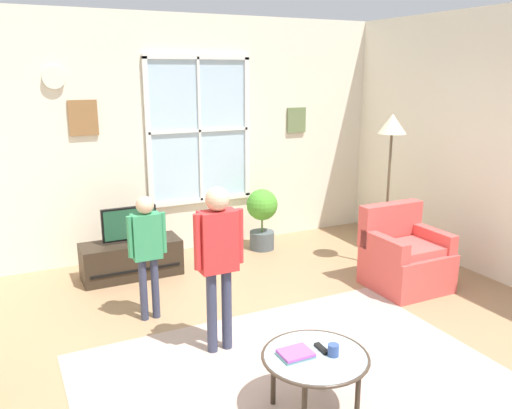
{
  "coord_description": "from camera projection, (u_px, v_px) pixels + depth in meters",
  "views": [
    {
      "loc": [
        -1.98,
        -3.25,
        2.27
      ],
      "look_at": [
        -0.09,
        0.58,
        1.18
      ],
      "focal_mm": 36.79,
      "sensor_mm": 36.0,
      "label": 1
    }
  ],
  "objects": [
    {
      "name": "area_rug",
      "position": [
        291.0,
        376.0,
        4.02
      ],
      "size": [
        3.16,
        2.21,
        0.01
      ],
      "primitive_type": "cube",
      "color": "tan",
      "rests_on": "ground_plane"
    },
    {
      "name": "floor_lamp",
      "position": [
        391.0,
        140.0,
        5.92
      ],
      "size": [
        0.32,
        0.32,
        1.81
      ],
      "color": "black",
      "rests_on": "ground_plane"
    },
    {
      "name": "book_stack",
      "position": [
        296.0,
        354.0,
        3.47
      ],
      "size": [
        0.22,
        0.17,
        0.04
      ],
      "color": "#6E9EAA",
      "rests_on": "coffee_table"
    },
    {
      "name": "coffee_table",
      "position": [
        315.0,
        359.0,
        3.5
      ],
      "size": [
        0.73,
        0.73,
        0.44
      ],
      "color": "#99B2B7",
      "rests_on": "ground_plane"
    },
    {
      "name": "back_wall",
      "position": [
        175.0,
        136.0,
        6.56
      ],
      "size": [
        5.67,
        0.17,
        2.95
      ],
      "color": "silver",
      "rests_on": "ground_plane"
    },
    {
      "name": "remote_near_books",
      "position": [
        299.0,
        354.0,
        3.48
      ],
      "size": [
        0.07,
        0.15,
        0.02
      ],
      "primitive_type": "cube",
      "rotation": [
        0.0,
        0.0,
        -0.22
      ],
      "color": "black",
      "rests_on": "coffee_table"
    },
    {
      "name": "remote_near_cup",
      "position": [
        322.0,
        349.0,
        3.56
      ],
      "size": [
        0.04,
        0.14,
        0.02
      ],
      "primitive_type": "cube",
      "rotation": [
        0.0,
        0.0,
        -0.02
      ],
      "color": "black",
      "rests_on": "coffee_table"
    },
    {
      "name": "cup",
      "position": [
        333.0,
        350.0,
        3.48
      ],
      "size": [
        0.08,
        0.08,
        0.08
      ],
      "primitive_type": "cylinder",
      "color": "#334C8C",
      "rests_on": "coffee_table"
    },
    {
      "name": "ground_plane",
      "position": [
        298.0,
        362.0,
        4.24
      ],
      "size": [
        6.27,
        6.66,
        0.02
      ],
      "primitive_type": "cube",
      "color": "#9E7A56"
    },
    {
      "name": "television",
      "position": [
        129.0,
        224.0,
        5.83
      ],
      "size": [
        0.61,
        0.08,
        0.4
      ],
      "color": "#4C4C4C",
      "rests_on": "tv_stand"
    },
    {
      "name": "person_green_shirt",
      "position": [
        147.0,
        244.0,
        4.78
      ],
      "size": [
        0.36,
        0.16,
        1.19
      ],
      "color": "#333851",
      "rests_on": "ground_plane"
    },
    {
      "name": "armchair",
      "position": [
        404.0,
        258.0,
        5.63
      ],
      "size": [
        0.76,
        0.74,
        0.87
      ],
      "color": "#D14C47",
      "rests_on": "ground_plane"
    },
    {
      "name": "potted_plant_by_window",
      "position": [
        262.0,
        214.0,
        6.79
      ],
      "size": [
        0.4,
        0.4,
        0.8
      ],
      "color": "#4C565B",
      "rests_on": "ground_plane"
    },
    {
      "name": "person_red_shirt",
      "position": [
        218.0,
        251.0,
        4.19
      ],
      "size": [
        0.42,
        0.19,
        1.4
      ],
      "color": "#333851",
      "rests_on": "ground_plane"
    },
    {
      "name": "tv_stand",
      "position": [
        132.0,
        259.0,
        5.94
      ],
      "size": [
        1.1,
        0.45,
        0.41
      ],
      "color": "#2D2319",
      "rests_on": "ground_plane"
    }
  ]
}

